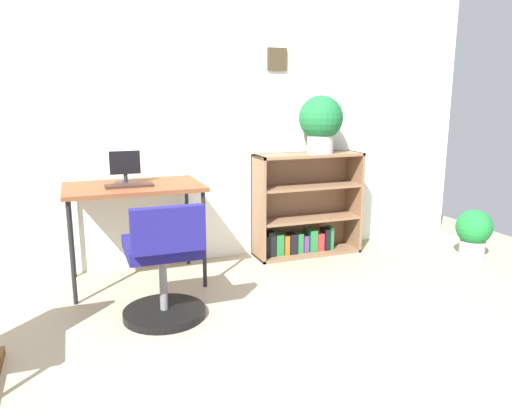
{
  "coord_description": "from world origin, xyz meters",
  "views": [
    {
      "loc": [
        -0.93,
        -1.86,
        1.37
      ],
      "look_at": [
        0.22,
        1.22,
        0.65
      ],
      "focal_mm": 34.49,
      "sensor_mm": 36.0,
      "label": 1
    }
  ],
  "objects_px": {
    "potted_plant_on_shelf": "(321,121)",
    "potted_plant_floor": "(474,231)",
    "desk": "(134,193)",
    "bookshelf_low": "(304,210)",
    "keyboard": "(129,185)",
    "monitor": "(125,169)",
    "office_chair": "(164,269)"
  },
  "relations": [
    {
      "from": "monitor",
      "to": "potted_plant_on_shelf",
      "type": "height_order",
      "value": "potted_plant_on_shelf"
    },
    {
      "from": "desk",
      "to": "potted_plant_on_shelf",
      "type": "distance_m",
      "value": 1.68
    },
    {
      "from": "keyboard",
      "to": "bookshelf_low",
      "type": "xyz_separation_m",
      "value": [
        1.52,
        0.28,
        -0.36
      ]
    },
    {
      "from": "desk",
      "to": "office_chair",
      "type": "height_order",
      "value": "office_chair"
    },
    {
      "from": "bookshelf_low",
      "to": "monitor",
      "type": "bearing_deg",
      "value": -174.56
    },
    {
      "from": "desk",
      "to": "potted_plant_floor",
      "type": "distance_m",
      "value": 2.86
    },
    {
      "from": "potted_plant_floor",
      "to": "bookshelf_low",
      "type": "bearing_deg",
      "value": 153.57
    },
    {
      "from": "office_chair",
      "to": "bookshelf_low",
      "type": "xyz_separation_m",
      "value": [
        1.4,
        0.94,
        0.06
      ]
    },
    {
      "from": "office_chair",
      "to": "bookshelf_low",
      "type": "bearing_deg",
      "value": 33.76
    },
    {
      "from": "keyboard",
      "to": "potted_plant_floor",
      "type": "distance_m",
      "value": 2.9
    },
    {
      "from": "desk",
      "to": "monitor",
      "type": "distance_m",
      "value": 0.19
    },
    {
      "from": "desk",
      "to": "monitor",
      "type": "relative_size",
      "value": 4.06
    },
    {
      "from": "monitor",
      "to": "bookshelf_low",
      "type": "relative_size",
      "value": 0.26
    },
    {
      "from": "office_chair",
      "to": "potted_plant_on_shelf",
      "type": "xyz_separation_m",
      "value": [
        1.52,
        0.88,
        0.83
      ]
    },
    {
      "from": "monitor",
      "to": "keyboard",
      "type": "bearing_deg",
      "value": -86.23
    },
    {
      "from": "keyboard",
      "to": "office_chair",
      "type": "bearing_deg",
      "value": -80.35
    },
    {
      "from": "monitor",
      "to": "bookshelf_low",
      "type": "height_order",
      "value": "monitor"
    },
    {
      "from": "keyboard",
      "to": "bookshelf_low",
      "type": "bearing_deg",
      "value": 10.49
    },
    {
      "from": "monitor",
      "to": "bookshelf_low",
      "type": "xyz_separation_m",
      "value": [
        1.53,
        0.15,
        -0.46
      ]
    },
    {
      "from": "keyboard",
      "to": "potted_plant_on_shelf",
      "type": "xyz_separation_m",
      "value": [
        1.63,
        0.22,
        0.41
      ]
    },
    {
      "from": "keyboard",
      "to": "monitor",
      "type": "bearing_deg",
      "value": 93.77
    },
    {
      "from": "monitor",
      "to": "bookshelf_low",
      "type": "bearing_deg",
      "value": 5.44
    },
    {
      "from": "monitor",
      "to": "potted_plant_on_shelf",
      "type": "bearing_deg",
      "value": 3.05
    },
    {
      "from": "desk",
      "to": "keyboard",
      "type": "bearing_deg",
      "value": -116.44
    },
    {
      "from": "office_chair",
      "to": "desk",
      "type": "bearing_deg",
      "value": 96.08
    },
    {
      "from": "potted_plant_on_shelf",
      "to": "potted_plant_floor",
      "type": "xyz_separation_m",
      "value": [
        1.19,
        -0.59,
        -0.93
      ]
    },
    {
      "from": "desk",
      "to": "potted_plant_floor",
      "type": "height_order",
      "value": "desk"
    },
    {
      "from": "desk",
      "to": "bookshelf_low",
      "type": "height_order",
      "value": "bookshelf_low"
    },
    {
      "from": "monitor",
      "to": "keyboard",
      "type": "distance_m",
      "value": 0.17
    },
    {
      "from": "potted_plant_on_shelf",
      "to": "potted_plant_floor",
      "type": "height_order",
      "value": "potted_plant_on_shelf"
    },
    {
      "from": "desk",
      "to": "bookshelf_low",
      "type": "xyz_separation_m",
      "value": [
        1.48,
        0.21,
        -0.29
      ]
    },
    {
      "from": "keyboard",
      "to": "potted_plant_floor",
      "type": "bearing_deg",
      "value": -7.46
    }
  ]
}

